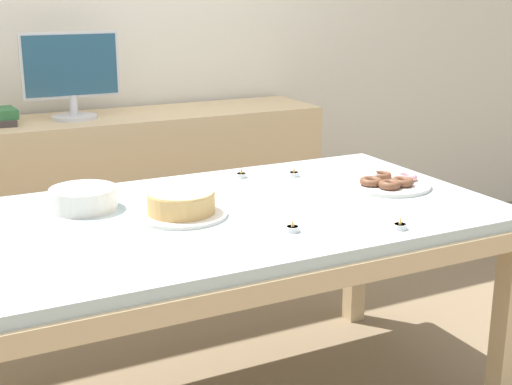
{
  "coord_description": "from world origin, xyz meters",
  "views": [
    {
      "loc": [
        -0.87,
        -1.95,
        1.4
      ],
      "look_at": [
        0.09,
        -0.05,
        0.79
      ],
      "focal_mm": 50.0,
      "sensor_mm": 36.0,
      "label": 1
    }
  ],
  "objects_px": {
    "computer_monitor": "(71,76)",
    "tealight_near_front": "(400,226)",
    "tealight_right_edge": "(294,174)",
    "pastry_platter": "(387,183)",
    "tealight_left_edge": "(241,175)",
    "tealight_centre": "(293,228)",
    "cake_chocolate_round": "(181,205)",
    "plate_stack": "(83,199)"
  },
  "relations": [
    {
      "from": "computer_monitor",
      "to": "tealight_near_front",
      "type": "distance_m",
      "value": 1.71
    },
    {
      "from": "computer_monitor",
      "to": "tealight_right_edge",
      "type": "height_order",
      "value": "computer_monitor"
    },
    {
      "from": "pastry_platter",
      "to": "tealight_near_front",
      "type": "relative_size",
      "value": 7.59
    },
    {
      "from": "tealight_right_edge",
      "to": "pastry_platter",
      "type": "bearing_deg",
      "value": -50.92
    },
    {
      "from": "tealight_left_edge",
      "to": "tealight_centre",
      "type": "bearing_deg",
      "value": -102.17
    },
    {
      "from": "tealight_right_edge",
      "to": "tealight_near_front",
      "type": "height_order",
      "value": "same"
    },
    {
      "from": "tealight_right_edge",
      "to": "tealight_near_front",
      "type": "xyz_separation_m",
      "value": [
        -0.03,
        -0.67,
        0.0
      ]
    },
    {
      "from": "computer_monitor",
      "to": "cake_chocolate_round",
      "type": "distance_m",
      "value": 1.22
    },
    {
      "from": "tealight_left_edge",
      "to": "plate_stack",
      "type": "bearing_deg",
      "value": -168.03
    },
    {
      "from": "computer_monitor",
      "to": "tealight_centre",
      "type": "distance_m",
      "value": 1.52
    },
    {
      "from": "tealight_near_front",
      "to": "plate_stack",
      "type": "bearing_deg",
      "value": 141.72
    },
    {
      "from": "pastry_platter",
      "to": "plate_stack",
      "type": "relative_size",
      "value": 1.45
    },
    {
      "from": "pastry_platter",
      "to": "cake_chocolate_round",
      "type": "bearing_deg",
      "value": 179.42
    },
    {
      "from": "cake_chocolate_round",
      "to": "tealight_left_edge",
      "type": "xyz_separation_m",
      "value": [
        0.37,
        0.34,
        -0.03
      ]
    },
    {
      "from": "cake_chocolate_round",
      "to": "tealight_left_edge",
      "type": "distance_m",
      "value": 0.5
    },
    {
      "from": "computer_monitor",
      "to": "tealight_right_edge",
      "type": "xyz_separation_m",
      "value": [
        0.59,
        -0.92,
        -0.3
      ]
    },
    {
      "from": "cake_chocolate_round",
      "to": "pastry_platter",
      "type": "bearing_deg",
      "value": -0.58
    },
    {
      "from": "tealight_right_edge",
      "to": "computer_monitor",
      "type": "bearing_deg",
      "value": 122.67
    },
    {
      "from": "computer_monitor",
      "to": "pastry_platter",
      "type": "xyz_separation_m",
      "value": [
        0.81,
        -1.2,
        -0.29
      ]
    },
    {
      "from": "pastry_platter",
      "to": "tealight_centre",
      "type": "bearing_deg",
      "value": -153.07
    },
    {
      "from": "plate_stack",
      "to": "tealight_near_front",
      "type": "bearing_deg",
      "value": -38.28
    },
    {
      "from": "plate_stack",
      "to": "tealight_centre",
      "type": "distance_m",
      "value": 0.68
    },
    {
      "from": "cake_chocolate_round",
      "to": "tealight_centre",
      "type": "distance_m",
      "value": 0.36
    },
    {
      "from": "tealight_centre",
      "to": "tealight_right_edge",
      "type": "bearing_deg",
      "value": 59.95
    },
    {
      "from": "cake_chocolate_round",
      "to": "tealight_left_edge",
      "type": "height_order",
      "value": "cake_chocolate_round"
    },
    {
      "from": "computer_monitor",
      "to": "cake_chocolate_round",
      "type": "xyz_separation_m",
      "value": [
        0.04,
        -1.19,
        -0.27
      ]
    },
    {
      "from": "computer_monitor",
      "to": "tealight_left_edge",
      "type": "height_order",
      "value": "computer_monitor"
    },
    {
      "from": "computer_monitor",
      "to": "plate_stack",
      "type": "distance_m",
      "value": 1.04
    },
    {
      "from": "computer_monitor",
      "to": "plate_stack",
      "type": "xyz_separation_m",
      "value": [
        -0.2,
        -0.98,
        -0.27
      ]
    },
    {
      "from": "cake_chocolate_round",
      "to": "computer_monitor",
      "type": "bearing_deg",
      "value": 92.17
    },
    {
      "from": "cake_chocolate_round",
      "to": "tealight_left_edge",
      "type": "bearing_deg",
      "value": 42.61
    },
    {
      "from": "computer_monitor",
      "to": "plate_stack",
      "type": "bearing_deg",
      "value": -101.73
    },
    {
      "from": "plate_stack",
      "to": "cake_chocolate_round",
      "type": "bearing_deg",
      "value": -39.61
    },
    {
      "from": "cake_chocolate_round",
      "to": "tealight_right_edge",
      "type": "relative_size",
      "value": 7.08
    },
    {
      "from": "pastry_platter",
      "to": "plate_stack",
      "type": "height_order",
      "value": "plate_stack"
    },
    {
      "from": "computer_monitor",
      "to": "tealight_centre",
      "type": "height_order",
      "value": "computer_monitor"
    },
    {
      "from": "computer_monitor",
      "to": "cake_chocolate_round",
      "type": "relative_size",
      "value": 1.5
    },
    {
      "from": "pastry_platter",
      "to": "tealight_left_edge",
      "type": "height_order",
      "value": "pastry_platter"
    },
    {
      "from": "plate_stack",
      "to": "tealight_right_edge",
      "type": "xyz_separation_m",
      "value": [
        0.8,
        0.06,
        -0.02
      ]
    },
    {
      "from": "computer_monitor",
      "to": "pastry_platter",
      "type": "bearing_deg",
      "value": -55.78
    },
    {
      "from": "tealight_left_edge",
      "to": "cake_chocolate_round",
      "type": "bearing_deg",
      "value": -137.39
    },
    {
      "from": "pastry_platter",
      "to": "tealight_left_edge",
      "type": "xyz_separation_m",
      "value": [
        -0.4,
        0.34,
        -0.0
      ]
    }
  ]
}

